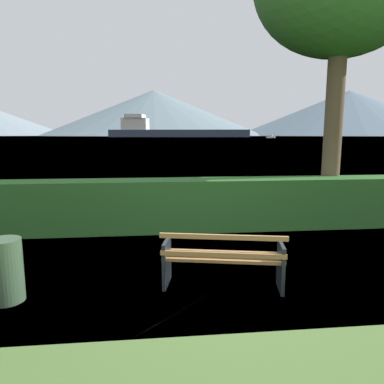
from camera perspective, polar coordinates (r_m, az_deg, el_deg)
The scene contains 8 objects.
ground_plane at distance 5.40m, azimuth 4.92°, elevation -14.80°, with size 1400.00×1400.00×0.00m, color #4C6B33.
water_surface at distance 313.59m, azimuth -5.95°, elevation 8.81°, with size 620.00×620.00×0.00m, color #7A99A8.
park_bench at distance 5.18m, azimuth 4.98°, elevation -10.76°, with size 1.81×0.91×0.87m.
hedge_row at distance 8.24m, azimuth 0.78°, elevation -2.00°, with size 12.22×0.83×1.18m, color #285B23.
trash_bin at distance 5.38m, azimuth -27.77°, elevation -11.09°, with size 0.44×0.44×0.85m, color #385138.
cargo_ship_large at distance 288.63m, azimuth -3.79°, elevation 9.80°, with size 112.07×36.52×17.92m.
fishing_boat_near at distance 220.33m, azimuth 12.54°, elevation 8.64°, with size 5.14×4.29×1.86m.
distant_hills at distance 569.77m, azimuth -2.41°, elevation 12.39°, with size 934.41×401.76×69.66m.
Camera 1 is at (-0.96, -4.84, 2.20)m, focal length 33.19 mm.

